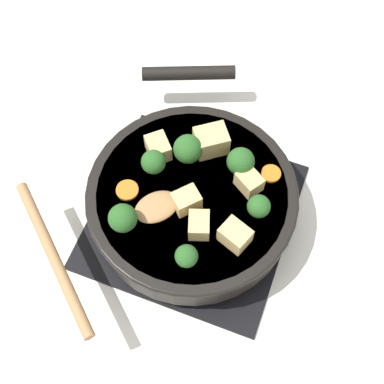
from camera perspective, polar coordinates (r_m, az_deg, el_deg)
The scene contains 18 objects.
ground_plane at distance 0.87m, azimuth -0.00°, elevation -2.60°, with size 2.40×2.40×0.00m, color silver.
front_burner_grate at distance 0.86m, azimuth -0.00°, elevation -2.27°, with size 0.31×0.31×0.03m.
skillet_pan at distance 0.82m, azimuth -0.00°, elevation -0.73°, with size 0.33×0.42×0.06m.
wooden_spoon at distance 0.77m, azimuth -10.08°, elevation -4.58°, with size 0.25×0.25×0.02m.
tofu_cube_center_large at distance 0.77m, azimuth -0.59°, elevation -0.93°, with size 0.04×0.03×0.03m, color #DBB770.
tofu_cube_near_handle at distance 0.82m, azimuth -3.63°, elevation 4.72°, with size 0.04×0.03×0.03m, color #DBB770.
tofu_cube_east_chunk at distance 0.76m, azimuth 0.74°, elevation -3.55°, with size 0.04×0.03×0.03m, color #DBB770.
tofu_cube_west_chunk at distance 0.82m, azimuth 2.04°, elevation 5.48°, with size 0.05×0.04×0.04m, color #DBB770.
tofu_cube_back_piece at distance 0.79m, azimuth 6.11°, elevation 1.09°, with size 0.04×0.03×0.03m, color #DBB770.
tofu_cube_front_piece at distance 0.75m, azimuth 4.61°, elevation -4.64°, with size 0.04×0.03×0.03m, color #DBB770.
broccoli_floret_near_spoon at distance 0.79m, azimuth 5.21°, elevation 3.26°, with size 0.04×0.04×0.05m.
broccoli_floret_center_top at distance 0.79m, azimuth -4.13°, elevation 3.19°, with size 0.04×0.04×0.04m.
broccoli_floret_east_rim at distance 0.73m, azimuth -0.60°, elevation -6.87°, with size 0.03×0.03×0.04m.
broccoli_floret_west_rim at distance 0.76m, azimuth 7.15°, elevation -1.50°, with size 0.03×0.03×0.04m.
broccoli_floret_north_edge at distance 0.80m, azimuth -0.44°, elevation 4.59°, with size 0.04×0.04×0.05m.
broccoli_floret_south_cluster at distance 0.75m, azimuth -7.39°, elevation -2.79°, with size 0.04×0.04×0.05m.
carrot_slice_orange_thin at distance 0.82m, azimuth 8.42°, elevation 1.95°, with size 0.03×0.03×0.01m, color orange.
carrot_slice_near_center at distance 0.80m, azimuth -6.91°, elevation 0.19°, with size 0.03×0.03×0.01m, color orange.
Camera 1 is at (0.13, -0.34, 0.79)m, focal length 50.00 mm.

